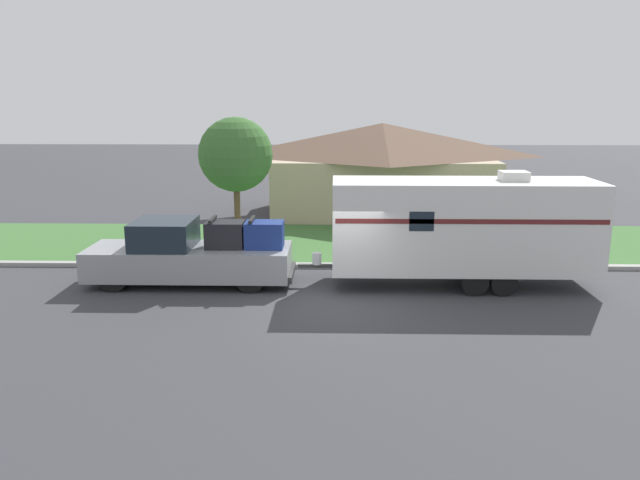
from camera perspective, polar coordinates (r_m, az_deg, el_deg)
ground_plane at (r=17.57m, az=1.72°, el=-5.80°), size 120.00×120.00×0.00m
curb_strip at (r=21.14m, az=1.67°, el=-2.36°), size 80.00×0.30×0.14m
lawn_strip at (r=24.69m, az=1.63°, el=-0.25°), size 80.00×7.00×0.03m
house_across_street at (r=31.03m, az=5.66°, el=6.66°), size 11.33×6.79×4.42m
pickup_truck at (r=19.57m, az=-11.72°, el=-1.32°), size 6.30×2.09×2.08m
travel_trailer at (r=19.24m, az=12.98°, el=1.30°), size 8.93×2.32×3.51m
mailbox at (r=23.12m, az=19.32°, el=0.77°), size 0.48×0.20×1.39m
tree_in_yard at (r=24.02m, az=-7.72°, el=7.72°), size 2.82×2.82×4.94m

